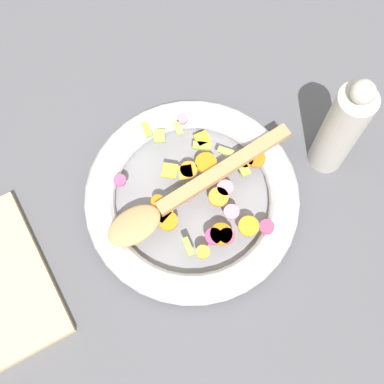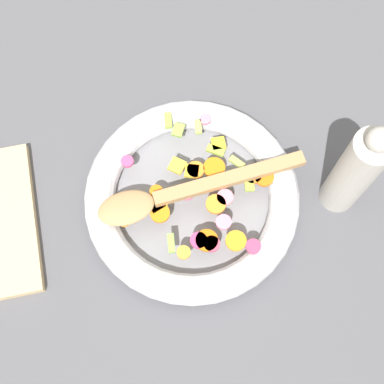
# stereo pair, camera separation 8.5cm
# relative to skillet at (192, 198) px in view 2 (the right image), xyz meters

# --- Properties ---
(ground_plane) EXTENTS (4.00, 4.00, 0.00)m
(ground_plane) POSITION_rel_skillet_xyz_m (0.00, 0.00, -0.02)
(ground_plane) COLOR #4C4C51
(skillet) EXTENTS (0.35, 0.35, 0.05)m
(skillet) POSITION_rel_skillet_xyz_m (0.00, 0.00, 0.00)
(skillet) COLOR slate
(skillet) RESTS_ON ground_plane
(chopped_vegetables) EXTENTS (0.27, 0.27, 0.01)m
(chopped_vegetables) POSITION_rel_skillet_xyz_m (-0.01, -0.02, 0.03)
(chopped_vegetables) COLOR orange
(chopped_vegetables) RESTS_ON skillet
(wooden_spoon) EXTENTS (0.07, 0.34, 0.01)m
(wooden_spoon) POSITION_rel_skillet_xyz_m (-0.00, 0.02, 0.04)
(wooden_spoon) COLOR #A87F51
(wooden_spoon) RESTS_ON chopped_vegetables
(pepper_mill) EXTENTS (0.06, 0.06, 0.24)m
(pepper_mill) POSITION_rel_skillet_xyz_m (-0.04, -0.24, 0.09)
(pepper_mill) COLOR #B2ADA3
(pepper_mill) RESTS_ON ground_plane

